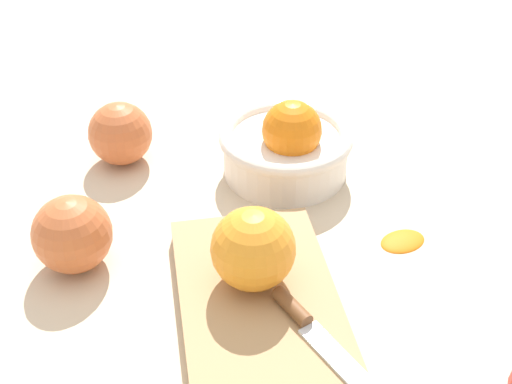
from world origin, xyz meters
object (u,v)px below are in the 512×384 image
knife (315,332)px  apple_front_left (120,134)px  orange_on_board (253,249)px  bowl (287,146)px  apple_front_left_2 (72,234)px  cutting_board (258,302)px

knife → apple_front_left: (-0.36, -0.11, 0.01)m
orange_on_board → knife: (0.08, 0.03, -0.04)m
knife → apple_front_left: bearing=-162.8°
bowl → apple_front_left: 0.21m
bowl → apple_front_left_2: (0.09, -0.26, 0.00)m
orange_on_board → apple_front_left_2: bearing=-122.9°
orange_on_board → apple_front_left: 0.29m
bowl → apple_front_left_2: bowl is taller
cutting_board → apple_front_left: size_ratio=3.03×
knife → orange_on_board: bearing=-160.3°
orange_on_board → apple_front_left: (-0.28, -0.08, -0.02)m
bowl → apple_front_left_2: bearing=-71.6°
bowl → apple_front_left_2: size_ratio=2.00×
bowl → knife: bowl is taller
apple_front_left → apple_front_left_2: size_ratio=0.98×
orange_on_board → apple_front_left_2: size_ratio=0.99×
bowl → orange_on_board: 0.22m
bowl → knife: (0.27, -0.07, -0.01)m
bowl → apple_front_left_2: 0.28m
cutting_board → apple_front_left_2: apple_front_left_2 is taller
apple_front_left_2 → knife: bearing=45.5°
knife → apple_front_left: apple_front_left is taller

